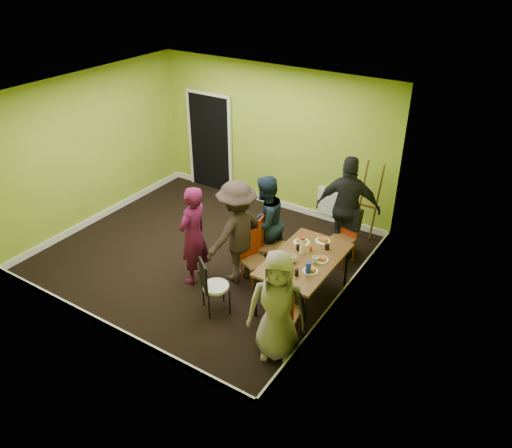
{
  "coord_description": "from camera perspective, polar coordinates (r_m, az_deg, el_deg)",
  "views": [
    {
      "loc": [
        4.63,
        -5.59,
        4.75
      ],
      "look_at": [
        1.05,
        0.0,
        0.93
      ],
      "focal_mm": 35.0,
      "sensor_mm": 36.0,
      "label": 1
    }
  ],
  "objects": [
    {
      "name": "glass_mid",
      "position": [
        7.37,
        4.83,
        -2.67
      ],
      "size": [
        0.06,
        0.06,
        0.09
      ],
      "primitive_type": "cylinder",
      "color": "black",
      "rests_on": "dining_table"
    },
    {
      "name": "room_walls",
      "position": [
        8.22,
        -6.18,
        2.5
      ],
      "size": [
        5.04,
        4.54,
        2.82
      ],
      "color": "#85A42A",
      "rests_on": "ground"
    },
    {
      "name": "glass_back",
      "position": [
        7.43,
        8.13,
        -2.59
      ],
      "size": [
        0.07,
        0.07,
        0.09
      ],
      "primitive_type": "cylinder",
      "color": "black",
      "rests_on": "dining_table"
    },
    {
      "name": "chair_left_near",
      "position": [
        7.73,
        -0.42,
        -3.56
      ],
      "size": [
        0.47,
        0.47,
        0.87
      ],
      "rotation": [
        0.0,
        0.0,
        -1.98
      ],
      "color": "#C03812",
      "rests_on": "ground"
    },
    {
      "name": "blue_bottle",
      "position": [
        6.86,
        6.0,
        -5.03
      ],
      "size": [
        0.07,
        0.07,
        0.18
      ],
      "primitive_type": "cylinder",
      "color": "#1831B5",
      "rests_on": "dining_table"
    },
    {
      "name": "person_standing",
      "position": [
        7.65,
        -7.18,
        -1.33
      ],
      "size": [
        0.4,
        0.6,
        1.62
      ],
      "primitive_type": "imported",
      "rotation": [
        0.0,
        0.0,
        -1.56
      ],
      "color": "#4F0D30",
      "rests_on": "ground"
    },
    {
      "name": "plate_near_left",
      "position": [
        7.56,
        5.24,
        -2.11
      ],
      "size": [
        0.25,
        0.25,
        0.01
      ],
      "primitive_type": "cylinder",
      "color": "white",
      "rests_on": "dining_table"
    },
    {
      "name": "chair_back_end",
      "position": [
        8.33,
        10.45,
        0.07
      ],
      "size": [
        0.46,
        0.52,
        0.95
      ],
      "rotation": [
        0.0,
        0.0,
        2.96
      ],
      "color": "#C03812",
      "rests_on": "ground"
    },
    {
      "name": "chair_left_far",
      "position": [
        7.93,
        1.59,
        -1.95
      ],
      "size": [
        0.49,
        0.48,
        1.01
      ],
      "rotation": [
        0.0,
        0.0,
        -1.39
      ],
      "color": "#C03812",
      "rests_on": "ground"
    },
    {
      "name": "plate_wall_front",
      "position": [
        6.95,
        6.25,
        -5.35
      ],
      "size": [
        0.22,
        0.22,
        0.01
      ],
      "primitive_type": "cylinder",
      "color": "white",
      "rests_on": "dining_table"
    },
    {
      "name": "plate_wall_back",
      "position": [
        7.2,
        7.42,
        -4.07
      ],
      "size": [
        0.22,
        0.22,
        0.01
      ],
      "primitive_type": "cylinder",
      "color": "white",
      "rests_on": "dining_table"
    },
    {
      "name": "chair_bentwood",
      "position": [
        7.15,
        -5.12,
        -6.81
      ],
      "size": [
        0.48,
        0.48,
        0.88
      ],
      "rotation": [
        0.0,
        0.0,
        -0.64
      ],
      "color": "black",
      "rests_on": "ground"
    },
    {
      "name": "person_left_far",
      "position": [
        7.98,
        1.02,
        0.19
      ],
      "size": [
        0.73,
        0.86,
        1.58
      ],
      "primitive_type": "imported",
      "rotation": [
        0.0,
        0.0,
        -1.75
      ],
      "color": "#142132",
      "rests_on": "ground"
    },
    {
      "name": "glass_front",
      "position": [
        6.83,
        4.66,
        -5.53
      ],
      "size": [
        0.06,
        0.06,
        0.1
      ],
      "primitive_type": "cylinder",
      "color": "black",
      "rests_on": "dining_table"
    },
    {
      "name": "thermos",
      "position": [
        7.25,
        5.3,
        -2.54
      ],
      "size": [
        0.07,
        0.07,
        0.24
      ],
      "primitive_type": "cylinder",
      "color": "white",
      "rests_on": "dining_table"
    },
    {
      "name": "cup_a",
      "position": [
        7.09,
        4.11,
        -4.0
      ],
      "size": [
        0.13,
        0.13,
        0.11
      ],
      "primitive_type": "imported",
      "color": "white",
      "rests_on": "dining_table"
    },
    {
      "name": "easel",
      "position": [
        8.73,
        12.15,
        2.33
      ],
      "size": [
        0.65,
        0.61,
        1.63
      ],
      "color": "brown",
      "rests_on": "ground"
    },
    {
      "name": "plate_far_back",
      "position": [
        7.63,
        7.64,
        -1.94
      ],
      "size": [
        0.23,
        0.23,
        0.01
      ],
      "primitive_type": "cylinder",
      "color": "white",
      "rests_on": "dining_table"
    },
    {
      "name": "person_left_near",
      "position": [
        7.62,
        -2.15,
        -0.94
      ],
      "size": [
        0.92,
        1.22,
        1.68
      ],
      "primitive_type": "imported",
      "rotation": [
        0.0,
        0.0,
        -1.87
      ],
      "color": "#2E211F",
      "rests_on": "ground"
    },
    {
      "name": "dining_table",
      "position": [
        7.24,
        5.54,
        -4.3
      ],
      "size": [
        0.9,
        1.5,
        0.75
      ],
      "color": "black",
      "rests_on": "ground"
    },
    {
      "name": "chair_front_end",
      "position": [
        6.6,
        3.08,
        -9.85
      ],
      "size": [
        0.45,
        0.45,
        0.95
      ],
      "rotation": [
        0.0,
        0.0,
        0.16
      ],
      "color": "#C03812",
      "rests_on": "ground"
    },
    {
      "name": "plate_near_right",
      "position": [
        6.94,
        2.17,
        -5.24
      ],
      "size": [
        0.22,
        0.22,
        0.01
      ],
      "primitive_type": "cylinder",
      "color": "white",
      "rests_on": "dining_table"
    },
    {
      "name": "cup_b",
      "position": [
        7.12,
        6.78,
        -4.07
      ],
      "size": [
        0.1,
        0.1,
        0.09
      ],
      "primitive_type": "imported",
      "color": "white",
      "rests_on": "dining_table"
    },
    {
      "name": "plate_far_front",
      "position": [
        6.87,
        3.14,
        -5.67
      ],
      "size": [
        0.27,
        0.27,
        0.01
      ],
      "primitive_type": "cylinder",
      "color": "white",
      "rests_on": "dining_table"
    },
    {
      "name": "person_back_end",
      "position": [
        8.32,
        10.46,
        1.82
      ],
      "size": [
        1.13,
        0.72,
        1.79
      ],
      "primitive_type": "imported",
      "rotation": [
        0.0,
        0.0,
        3.43
      ],
      "color": "black",
      "rests_on": "ground"
    },
    {
      "name": "person_front_end",
      "position": [
        6.28,
        2.49,
        -9.34
      ],
      "size": [
        0.89,
        0.76,
        1.55
      ],
      "primitive_type": "imported",
      "rotation": [
        0.0,
        0.0,
        0.41
      ],
      "color": "gray",
      "rests_on": "ground"
    },
    {
      "name": "orange_bottle",
      "position": [
        7.36,
        6.28,
        -2.84
      ],
      "size": [
        0.04,
        0.04,
        0.08
      ],
      "primitive_type": "cylinder",
      "color": "#C03812",
      "rests_on": "dining_table"
    },
    {
      "name": "ground",
      "position": [
        8.68,
        -5.88,
        -3.45
      ],
      "size": [
        5.0,
        5.0,
        0.0
      ],
      "primitive_type": "plane",
      "color": "black",
      "rests_on": "ground"
    }
  ]
}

